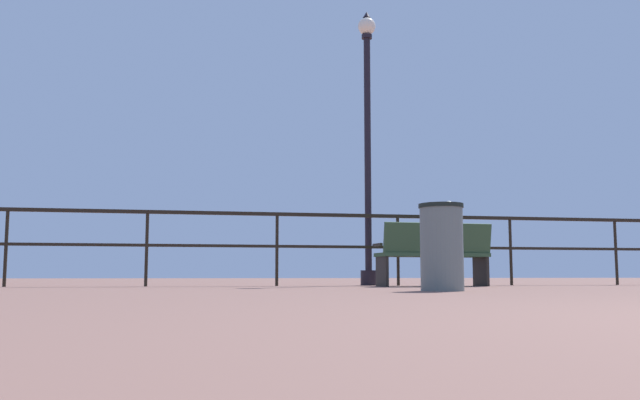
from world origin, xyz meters
TOP-DOWN VIEW (x-y plane):
  - pier_railing at (-0.00, 8.42)m, footprint 21.29×0.05m
  - bench_near_left at (0.26, 7.64)m, footprint 1.54×0.68m
  - lamppost_center at (-0.37, 8.70)m, footprint 0.27×0.27m
  - seagull_on_rail at (0.72, 8.40)m, footprint 0.25×0.42m
  - trash_bin at (-0.61, 5.19)m, footprint 0.43×0.43m

SIDE VIEW (x-z plane):
  - trash_bin at x=-0.61m, z-range 0.00..0.85m
  - bench_near_left at x=0.26m, z-range 0.05..0.89m
  - pier_railing at x=0.00m, z-range 0.24..1.27m
  - seagull_on_rail at x=0.72m, z-range 1.02..1.22m
  - lamppost_center at x=-0.37m, z-range 0.19..4.38m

